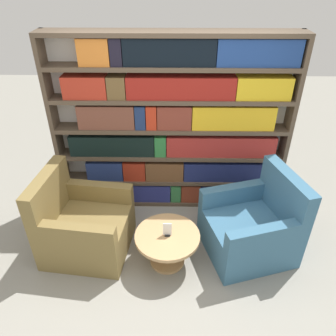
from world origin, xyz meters
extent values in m
plane|color=gray|center=(0.00, 0.00, 0.00)|extent=(14.00, 14.00, 0.00)
cube|color=silver|center=(0.00, 1.40, 1.12)|extent=(2.89, 0.05, 2.25)
cube|color=brown|center=(-1.42, 1.28, 1.12)|extent=(0.05, 0.30, 2.25)
cube|color=brown|center=(1.42, 1.28, 1.12)|extent=(0.05, 0.30, 2.25)
cube|color=brown|center=(0.00, 1.28, 0.03)|extent=(2.79, 0.30, 0.05)
cube|color=brown|center=(0.00, 1.28, 0.37)|extent=(2.79, 0.30, 0.05)
cube|color=brown|center=(0.00, 1.28, 0.75)|extent=(2.79, 0.30, 0.05)
cube|color=brown|center=(0.00, 1.28, 1.12)|extent=(2.79, 0.30, 0.05)
cube|color=brown|center=(0.00, 1.28, 1.50)|extent=(2.79, 0.30, 0.05)
cube|color=brown|center=(0.00, 1.28, 1.87)|extent=(2.79, 0.30, 0.05)
cube|color=brown|center=(0.00, 1.28, 2.22)|extent=(2.79, 0.30, 0.05)
cube|color=navy|center=(-0.69, 1.25, 0.18)|extent=(1.37, 0.20, 0.27)
cube|color=#347842|center=(0.07, 1.25, 0.18)|extent=(0.14, 0.20, 0.27)
cube|color=maroon|center=(0.27, 1.25, 0.18)|extent=(0.25, 0.20, 0.27)
cube|color=navy|center=(0.57, 1.25, 0.18)|extent=(0.33, 0.20, 0.27)
cube|color=orange|center=(0.91, 1.25, 0.18)|extent=(0.35, 0.20, 0.27)
cube|color=navy|center=(-0.86, 1.25, 0.53)|extent=(0.47, 0.20, 0.27)
cube|color=#A42D19|center=(-0.48, 1.25, 0.53)|extent=(0.29, 0.20, 0.27)
cube|color=brown|center=(-0.08, 1.25, 0.53)|extent=(0.49, 0.20, 0.27)
cube|color=navy|center=(0.68, 1.25, 0.53)|extent=(1.02, 0.20, 0.27)
cube|color=black|center=(-0.74, 1.25, 0.91)|extent=(1.05, 0.20, 0.27)
cube|color=#2B773A|center=(-0.13, 1.25, 0.91)|extent=(0.14, 0.20, 0.27)
cube|color=#A02A26|center=(0.62, 1.25, 0.91)|extent=(1.35, 0.20, 0.27)
cube|color=brown|center=(-0.77, 1.25, 1.29)|extent=(0.67, 0.20, 0.29)
cube|color=navy|center=(-0.37, 1.25, 1.29)|extent=(0.12, 0.20, 0.29)
cube|color=red|center=(-0.23, 1.25, 1.29)|extent=(0.12, 0.20, 0.29)
cube|color=brown|center=(0.04, 1.25, 1.29)|extent=(0.40, 0.20, 0.29)
cube|color=gold|center=(0.74, 1.25, 1.29)|extent=(0.98, 0.20, 0.29)
cube|color=#B12F1F|center=(-0.98, 1.25, 1.65)|extent=(0.50, 0.20, 0.26)
cube|color=brown|center=(-0.62, 1.25, 1.65)|extent=(0.21, 0.20, 0.26)
cube|color=maroon|center=(0.11, 1.25, 1.65)|extent=(1.23, 0.20, 0.26)
cube|color=gold|center=(1.04, 1.25, 1.65)|extent=(0.62, 0.20, 0.26)
cube|color=orange|center=(-0.83, 1.25, 2.04)|extent=(0.34, 0.20, 0.29)
cube|color=black|center=(-0.59, 1.25, 2.04)|extent=(0.13, 0.20, 0.29)
cube|color=black|center=(-0.02, 1.25, 2.04)|extent=(0.99, 0.20, 0.29)
cube|color=navy|center=(0.93, 1.25, 2.04)|extent=(0.89, 0.20, 0.29)
cube|color=olive|center=(-0.94, 0.37, 0.22)|extent=(1.00, 0.94, 0.44)
cube|color=olive|center=(-1.32, 0.41, 0.72)|extent=(0.24, 0.85, 0.54)
cube|color=olive|center=(-0.91, 0.00, 0.56)|extent=(0.78, 0.21, 0.23)
cube|color=olive|center=(-0.83, 0.71, 0.56)|extent=(0.78, 0.21, 0.23)
cube|color=#386684|center=(0.88, 0.37, 0.22)|extent=(1.11, 1.06, 0.44)
cube|color=#386684|center=(1.25, 0.47, 0.72)|extent=(0.37, 0.84, 0.54)
cube|color=#386684|center=(0.71, 0.69, 0.56)|extent=(0.77, 0.33, 0.23)
cube|color=#386684|center=(0.92, 0.00, 0.56)|extent=(0.77, 0.33, 0.23)
cylinder|color=tan|center=(-0.03, 0.17, 0.18)|extent=(0.13, 0.13, 0.36)
cylinder|color=tan|center=(-0.03, 0.17, 0.01)|extent=(0.39, 0.39, 0.03)
cylinder|color=tan|center=(-0.03, 0.17, 0.38)|extent=(0.70, 0.70, 0.04)
cube|color=black|center=(-0.03, 0.17, 0.41)|extent=(0.06, 0.06, 0.01)
cube|color=white|center=(-0.03, 0.17, 0.48)|extent=(0.09, 0.01, 0.16)
camera|label=1|loc=(0.02, -2.36, 2.90)|focal=35.00mm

